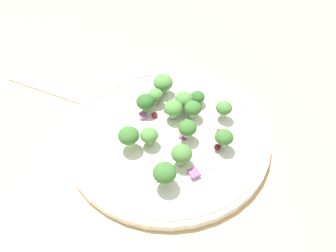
{
  "coord_description": "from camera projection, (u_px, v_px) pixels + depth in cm",
  "views": [
    {
      "loc": [
        13.46,
        -32.32,
        39.34
      ],
      "look_at": [
        1.5,
        -1.39,
        2.7
      ],
      "focal_mm": 41.3,
      "sensor_mm": 36.0,
      "label": 1
    }
  ],
  "objects": [
    {
      "name": "broccoli_floret_5",
      "position": [
        165.0,
        173.0,
        0.43
      ],
      "size": [
        2.75,
        2.75,
        2.79
      ],
      "color": "#9EC684",
      "rests_on": "plate"
    },
    {
      "name": "onion_bit_5",
      "position": [
        176.0,
        105.0,
        0.53
      ],
      "size": [
        1.52,
        1.48,
        0.58
      ],
      "primitive_type": "cube",
      "rotation": [
        0.0,
        0.0,
        1.67
      ],
      "color": "#A35B93",
      "rests_on": "plate"
    },
    {
      "name": "ground_plane",
      "position": [
        162.0,
        134.0,
        0.53
      ],
      "size": [
        180.0,
        180.0,
        2.0
      ],
      "primitive_type": "cube",
      "color": "tan"
    },
    {
      "name": "broccoli_floret_7",
      "position": [
        173.0,
        109.0,
        0.51
      ],
      "size": [
        2.5,
        2.5,
        2.53
      ],
      "color": "#8EB77A",
      "rests_on": "plate"
    },
    {
      "name": "onion_bit_4",
      "position": [
        226.0,
        135.0,
        0.5
      ],
      "size": [
        1.46,
        1.37,
        0.55
      ],
      "primitive_type": "cube",
      "rotation": [
        0.0,
        0.0,
        1.16
      ],
      "color": "#843D75",
      "rests_on": "plate"
    },
    {
      "name": "broccoli_floret_9",
      "position": [
        197.0,
        97.0,
        0.53
      ],
      "size": [
        2.06,
        2.06,
        2.09
      ],
      "color": "#ADD18E",
      "rests_on": "plate"
    },
    {
      "name": "broccoli_floret_11",
      "position": [
        129.0,
        136.0,
        0.47
      ],
      "size": [
        2.64,
        2.64,
        2.67
      ],
      "color": "#ADD18E",
      "rests_on": "plate"
    },
    {
      "name": "broccoli_floret_6",
      "position": [
        155.0,
        95.0,
        0.53
      ],
      "size": [
        2.19,
        2.19,
        2.22
      ],
      "color": "#ADD18E",
      "rests_on": "plate"
    },
    {
      "name": "cranberry_3",
      "position": [
        217.0,
        147.0,
        0.48
      ],
      "size": [
        0.84,
        0.84,
        0.84
      ],
      "primitive_type": "sphere",
      "color": "#4C0A14",
      "rests_on": "plate"
    },
    {
      "name": "plate",
      "position": [
        168.0,
        135.0,
        0.51
      ],
      "size": [
        26.68,
        26.68,
        1.7
      ],
      "color": "white",
      "rests_on": "ground_plane"
    },
    {
      "name": "broccoli_floret_0",
      "position": [
        182.0,
        154.0,
        0.46
      ],
      "size": [
        2.55,
        2.55,
        2.58
      ],
      "color": "#8EB77A",
      "rests_on": "plate"
    },
    {
      "name": "broccoli_floret_8",
      "position": [
        187.0,
        128.0,
        0.48
      ],
      "size": [
        2.34,
        2.34,
        2.37
      ],
      "color": "#8EB77A",
      "rests_on": "plate"
    },
    {
      "name": "broccoli_floret_10",
      "position": [
        193.0,
        108.0,
        0.51
      ],
      "size": [
        2.33,
        2.33,
        2.35
      ],
      "color": "#ADD18E",
      "rests_on": "plate"
    },
    {
      "name": "broccoli_floret_12",
      "position": [
        184.0,
        99.0,
        0.52
      ],
      "size": [
        2.46,
        2.46,
        2.49
      ],
      "color": "#8EB77A",
      "rests_on": "plate"
    },
    {
      "name": "onion_bit_0",
      "position": [
        166.0,
        107.0,
        0.53
      ],
      "size": [
        1.58,
        1.65,
        0.36
      ],
      "primitive_type": "cube",
      "rotation": [
        0.0,
        0.0,
        0.36
      ],
      "color": "#843D75",
      "rests_on": "plate"
    },
    {
      "name": "broccoli_floret_4",
      "position": [
        163.0,
        83.0,
        0.54
      ],
      "size": [
        2.78,
        2.78,
        2.82
      ],
      "color": "#ADD18E",
      "rests_on": "plate"
    },
    {
      "name": "fork",
      "position": [
        68.0,
        96.0,
        0.57
      ],
      "size": [
        18.67,
        2.8,
        0.5
      ],
      "color": "silver",
      "rests_on": "ground_plane"
    },
    {
      "name": "cranberry_0",
      "position": [
        219.0,
        132.0,
        0.5
      ],
      "size": [
        0.75,
        0.75,
        0.75
      ],
      "primitive_type": "sphere",
      "color": "maroon",
      "rests_on": "plate"
    },
    {
      "name": "cranberry_2",
      "position": [
        154.0,
        115.0,
        0.52
      ],
      "size": [
        0.84,
        0.84,
        0.84
      ],
      "primitive_type": "sphere",
      "color": "maroon",
      "rests_on": "plate"
    },
    {
      "name": "cranberry_1",
      "position": [
        156.0,
        96.0,
        0.54
      ],
      "size": [
        0.86,
        0.86,
        0.86
      ],
      "primitive_type": "sphere",
      "color": "maroon",
      "rests_on": "plate"
    },
    {
      "name": "broccoli_floret_1",
      "position": [
        224.0,
        138.0,
        0.47
      ],
      "size": [
        2.33,
        2.33,
        2.36
      ],
      "color": "#8EB77A",
      "rests_on": "plate"
    },
    {
      "name": "broccoli_floret_13",
      "position": [
        145.0,
        102.0,
        0.52
      ],
      "size": [
        2.48,
        2.48,
        2.51
      ],
      "color": "#9EC684",
      "rests_on": "plate"
    },
    {
      "name": "onion_bit_1",
      "position": [
        142.0,
        118.0,
        0.52
      ],
      "size": [
        1.48,
        1.52,
        0.43
      ],
      "primitive_type": "cube",
      "rotation": [
        0.0,
        0.0,
        2.17
      ],
      "color": "#A35B93",
      "rests_on": "plate"
    },
    {
      "name": "broccoli_floret_2",
      "position": [
        150.0,
        136.0,
        0.48
      ],
      "size": [
        2.29,
        2.29,
        2.31
      ],
      "color": "#8EB77A",
      "rests_on": "plate"
    },
    {
      "name": "onion_bit_2",
      "position": [
        183.0,
        136.0,
        0.5
      ],
      "size": [
        1.12,
        1.39,
        0.35
      ],
      "primitive_type": "cube",
      "rotation": [
        0.0,
        0.0,
        1.69
      ],
      "color": "#843D75",
      "rests_on": "plate"
    },
    {
      "name": "dressing_pool",
      "position": [
        168.0,
        133.0,
        0.5
      ],
      "size": [
        15.47,
        15.47,
        0.2
      ],
      "primitive_type": "cylinder",
      "color": "white",
      "rests_on": "plate"
    },
    {
      "name": "onion_bit_3",
      "position": [
        194.0,
        173.0,
        0.46
      ],
      "size": [
        1.79,
        1.79,
        0.4
      ],
      "primitive_type": "cube",
      "rotation": [
        0.0,
        0.0,
        0.83
      ],
      "color": "#934C84",
      "rests_on": "plate"
    },
    {
      "name": "broccoli_floret_3",
      "position": [
        224.0,
        108.0,
        0.51
      ],
      "size": [
        2.19,
        2.19,
        2.22
      ],
      "color": "#9EC684",
      "rests_on": "plate"
    }
  ]
}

